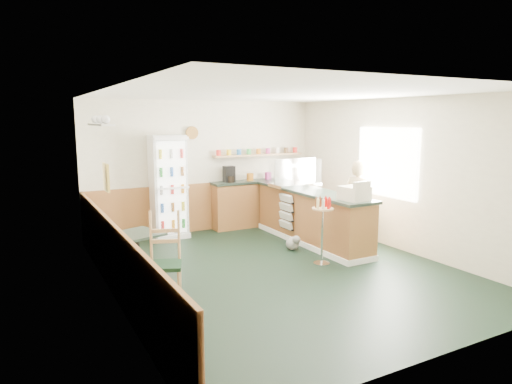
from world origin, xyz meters
TOP-DOWN VIEW (x-y plane):
  - ground at (0.00, 0.00)m, footprint 6.00×6.00m
  - room_envelope at (-0.23, 0.73)m, footprint 5.04×6.02m
  - service_counter at (1.35, 1.07)m, footprint 0.68×3.01m
  - back_counter at (1.19, 2.80)m, footprint 2.24×0.42m
  - drinks_fridge at (-0.88, 2.74)m, footprint 0.67×0.55m
  - display_case at (1.35, 1.64)m, footprint 0.95×0.49m
  - cash_register at (1.35, -0.13)m, footprint 0.44×0.46m
  - shopkeeper at (2.05, 0.57)m, footprint 0.54×0.63m
  - condiment_stand at (0.76, -0.08)m, footprint 0.35×0.35m
  - newspaper_rack at (0.99, 1.40)m, footprint 0.09×0.42m
  - cafe_table at (-2.05, 0.61)m, footprint 0.81×0.81m
  - cafe_chair at (-1.92, -0.20)m, footprint 0.55×0.56m
  - dog_doorstop at (0.77, 0.80)m, footprint 0.24×0.31m

SIDE VIEW (x-z plane):
  - ground at x=0.00m, z-range 0.00..0.00m
  - dog_doorstop at x=0.77m, z-range -0.01..0.28m
  - service_counter at x=1.35m, z-range -0.04..0.97m
  - cafe_table at x=-2.05m, z-range 0.14..0.84m
  - back_counter at x=1.19m, z-range -0.30..1.39m
  - newspaper_rack at x=0.99m, z-range 0.23..0.91m
  - cafe_chair at x=-1.92m, z-range 0.02..1.17m
  - condiment_stand at x=0.76m, z-range 0.17..1.25m
  - shopkeeper at x=2.05m, z-range 0.00..1.59m
  - drinks_fridge at x=-0.88m, z-range 0.00..2.02m
  - cash_register at x=1.35m, z-range 1.01..1.24m
  - display_case at x=1.35m, z-range 1.01..1.55m
  - room_envelope at x=-0.23m, z-range 0.16..2.88m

